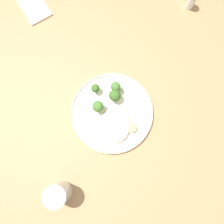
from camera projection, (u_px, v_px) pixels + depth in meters
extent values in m
plane|color=#2D2B28|center=(118.00, 125.00, 1.55)|extent=(6.00, 6.00, 0.00)
cube|color=#9E754C|center=(123.00, 100.00, 0.84)|extent=(1.40, 1.00, 0.04)
cube|color=olive|center=(26.00, 19.00, 1.31)|extent=(0.06, 0.06, 0.70)
cylinder|color=beige|center=(112.00, 113.00, 0.81)|extent=(0.29, 0.29, 0.01)
torus|color=beige|center=(112.00, 112.00, 0.80)|extent=(0.29, 0.29, 0.01)
ellipsoid|color=beige|center=(115.00, 125.00, 0.78)|extent=(0.12, 0.10, 0.02)
cylinder|color=beige|center=(131.00, 128.00, 0.78)|extent=(0.04, 0.04, 0.01)
cylinder|color=#988766|center=(132.00, 127.00, 0.78)|extent=(0.03, 0.03, 0.00)
cylinder|color=#DBB77A|center=(114.00, 124.00, 0.78)|extent=(0.02, 0.02, 0.02)
cylinder|color=#8E774F|center=(114.00, 123.00, 0.77)|extent=(0.02, 0.02, 0.00)
cylinder|color=beige|center=(118.00, 129.00, 0.78)|extent=(0.03, 0.03, 0.01)
cylinder|color=#988766|center=(118.00, 128.00, 0.77)|extent=(0.03, 0.03, 0.00)
cylinder|color=#E5C689|center=(122.00, 123.00, 0.79)|extent=(0.04, 0.04, 0.01)
cylinder|color=#958159|center=(122.00, 122.00, 0.78)|extent=(0.03, 0.03, 0.00)
cylinder|color=beige|center=(106.00, 132.00, 0.78)|extent=(0.03, 0.03, 0.01)
cylinder|color=#988766|center=(106.00, 132.00, 0.78)|extent=(0.03, 0.03, 0.00)
cylinder|color=#7A994C|center=(115.00, 97.00, 0.80)|extent=(0.02, 0.02, 0.02)
sphere|color=#386023|center=(115.00, 95.00, 0.78)|extent=(0.04, 0.04, 0.04)
cylinder|color=#7A994C|center=(116.00, 89.00, 0.80)|extent=(0.02, 0.02, 0.03)
sphere|color=#42702D|center=(116.00, 87.00, 0.78)|extent=(0.03, 0.03, 0.03)
cylinder|color=#7A994C|center=(96.00, 90.00, 0.81)|extent=(0.02, 0.02, 0.02)
sphere|color=#386023|center=(95.00, 88.00, 0.79)|extent=(0.03, 0.03, 0.03)
cylinder|color=#89A356|center=(98.00, 108.00, 0.79)|extent=(0.01, 0.01, 0.03)
sphere|color=#42702D|center=(98.00, 106.00, 0.76)|extent=(0.04, 0.04, 0.04)
cube|color=silver|center=(125.00, 92.00, 0.81)|extent=(0.03, 0.04, 0.00)
cube|color=silver|center=(112.00, 92.00, 0.81)|extent=(0.03, 0.05, 0.00)
cylinder|color=silver|center=(58.00, 194.00, 0.71)|extent=(0.07, 0.07, 0.11)
cylinder|color=beige|center=(60.00, 193.00, 0.74)|extent=(0.06, 0.06, 0.05)
cube|color=silver|center=(33.00, 5.00, 0.89)|extent=(0.17, 0.14, 0.01)
cylinder|color=white|center=(191.00, 2.00, 0.86)|extent=(0.03, 0.03, 0.05)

